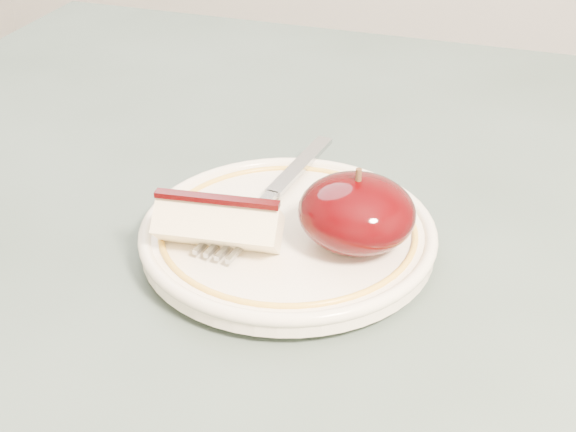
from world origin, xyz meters
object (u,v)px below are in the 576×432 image
(plate, at_px, (288,234))
(apple_half, at_px, (357,213))
(table, at_px, (293,343))
(fork, at_px, (272,195))

(plate, height_order, apple_half, apple_half)
(table, xyz_separation_m, plate, (-0.00, -0.01, 0.10))
(table, bearing_deg, fork, 134.40)
(table, distance_m, apple_half, 0.14)
(table, relative_size, plate, 4.50)
(table, distance_m, plate, 0.10)
(plate, distance_m, apple_half, 0.05)
(table, bearing_deg, plate, -102.47)
(apple_half, distance_m, fork, 0.08)
(table, xyz_separation_m, apple_half, (0.05, -0.01, 0.13))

